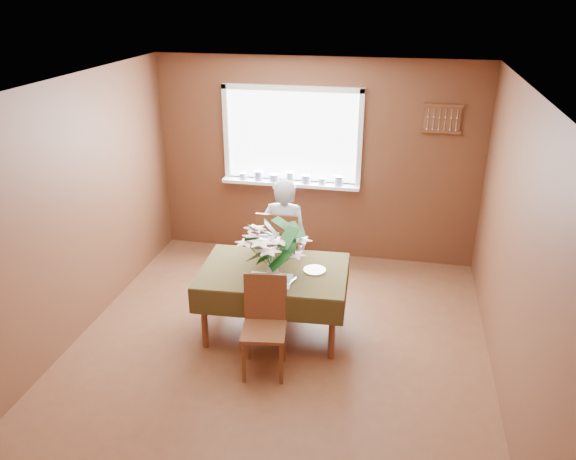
% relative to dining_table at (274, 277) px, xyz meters
% --- Properties ---
extents(floor, '(4.50, 4.50, 0.00)m').
position_rel_dining_table_xyz_m(floor, '(0.10, -0.37, -0.61)').
color(floor, brown).
rests_on(floor, ground).
extents(ceiling, '(4.50, 4.50, 0.00)m').
position_rel_dining_table_xyz_m(ceiling, '(0.10, -0.37, 1.89)').
color(ceiling, white).
rests_on(ceiling, wall_back).
extents(wall_back, '(4.00, 0.00, 4.00)m').
position_rel_dining_table_xyz_m(wall_back, '(0.10, 1.88, 0.64)').
color(wall_back, brown).
rests_on(wall_back, floor).
extents(wall_front, '(4.00, 0.00, 4.00)m').
position_rel_dining_table_xyz_m(wall_front, '(0.10, -2.62, 0.64)').
color(wall_front, brown).
rests_on(wall_front, floor).
extents(wall_left, '(0.00, 4.50, 4.50)m').
position_rel_dining_table_xyz_m(wall_left, '(-1.90, -0.37, 0.64)').
color(wall_left, brown).
rests_on(wall_left, floor).
extents(wall_right, '(0.00, 4.50, 4.50)m').
position_rel_dining_table_xyz_m(wall_right, '(2.10, -0.37, 0.64)').
color(wall_right, brown).
rests_on(wall_right, floor).
extents(window_assembly, '(1.72, 0.20, 1.22)m').
position_rel_dining_table_xyz_m(window_assembly, '(-0.19, 1.83, 0.73)').
color(window_assembly, white).
rests_on(window_assembly, wall_back).
extents(spoon_rack, '(0.44, 0.05, 0.33)m').
position_rel_dining_table_xyz_m(spoon_rack, '(1.55, 1.85, 1.24)').
color(spoon_rack, brown).
rests_on(spoon_rack, wall_back).
extents(dining_table, '(1.48, 1.05, 0.70)m').
position_rel_dining_table_xyz_m(dining_table, '(0.00, 0.00, 0.00)').
color(dining_table, brown).
rests_on(dining_table, floor).
extents(chair_far, '(0.45, 0.45, 1.06)m').
position_rel_dining_table_xyz_m(chair_far, '(-0.09, 0.65, -0.04)').
color(chair_far, brown).
rests_on(chair_far, floor).
extents(chair_near, '(0.44, 0.44, 0.91)m').
position_rel_dining_table_xyz_m(chair_near, '(0.05, -0.58, -0.12)').
color(chair_near, brown).
rests_on(chair_near, floor).
extents(seated_woman, '(0.53, 0.35, 1.42)m').
position_rel_dining_table_xyz_m(seated_woman, '(-0.03, 0.66, 0.10)').
color(seated_woman, white).
rests_on(seated_woman, floor).
extents(flower_bouquet, '(0.59, 0.59, 0.50)m').
position_rel_dining_table_xyz_m(flower_bouquet, '(0.03, -0.16, 0.41)').
color(flower_bouquet, white).
rests_on(flower_bouquet, dining_table).
extents(side_plate, '(0.28, 0.28, 0.01)m').
position_rel_dining_table_xyz_m(side_plate, '(0.39, 0.06, 0.09)').
color(side_plate, white).
rests_on(side_plate, dining_table).
extents(table_knife, '(0.07, 0.20, 0.00)m').
position_rel_dining_table_xyz_m(table_knife, '(0.22, -0.22, 0.09)').
color(table_knife, silver).
rests_on(table_knife, dining_table).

